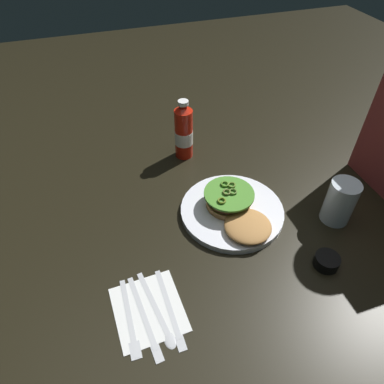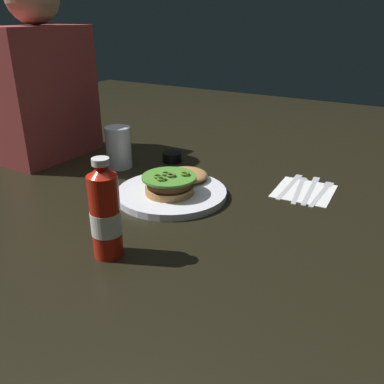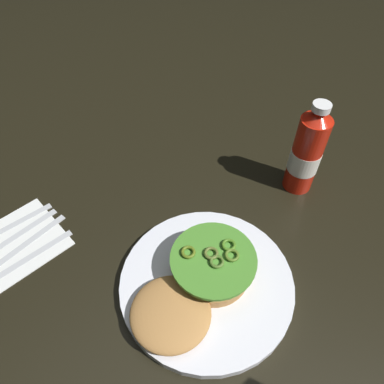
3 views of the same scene
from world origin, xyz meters
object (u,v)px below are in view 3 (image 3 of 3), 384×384
spoon_utensil (3,259)px  ketchup_bottle (306,153)px  dinner_plate (207,283)px  napkin (15,244)px  burger_sandwich (197,281)px  butter_knife (12,267)px

spoon_utensil → ketchup_bottle: bearing=157.7°
dinner_plate → ketchup_bottle: (-0.29, -0.05, 0.08)m
ketchup_bottle → napkin: size_ratio=1.25×
dinner_plate → burger_sandwich: (0.02, -0.00, 0.03)m
burger_sandwich → butter_knife: (0.21, -0.24, -0.03)m
dinner_plate → butter_knife: size_ratio=1.43×
burger_sandwich → napkin: size_ratio=1.43×
ketchup_bottle → napkin: (0.50, -0.24, -0.09)m
ketchup_bottle → butter_knife: size_ratio=1.00×
napkin → spoon_utensil: bearing=33.8°
ketchup_bottle → napkin: ketchup_bottle is taller
dinner_plate → napkin: (0.21, -0.28, -0.01)m
spoon_utensil → butter_knife: (-0.01, 0.02, 0.00)m
butter_knife → spoon_utensil: bearing=-77.7°
dinner_plate → spoon_utensil: (0.24, -0.26, -0.00)m
napkin → dinner_plate: bearing=126.3°
burger_sandwich → spoon_utensil: bearing=-50.2°
dinner_plate → napkin: bearing=-53.7°
dinner_plate → spoon_utensil: size_ratio=1.45×
burger_sandwich → spoon_utensil: (0.22, -0.26, -0.03)m
spoon_utensil → burger_sandwich: bearing=129.8°
ketchup_bottle → dinner_plate: bearing=9.2°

